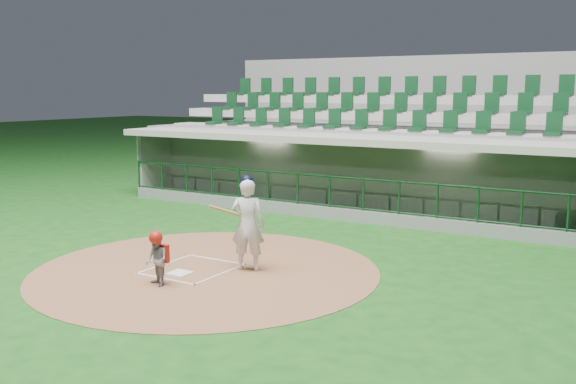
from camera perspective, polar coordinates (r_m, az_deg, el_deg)
name	(u,v)px	position (r m, az deg, el deg)	size (l,w,h in m)	color
ground	(201,266)	(13.91, -7.73, -6.54)	(120.00, 120.00, 0.00)	#154B15
dirt_circle	(206,270)	(13.58, -7.26, -6.89)	(7.20, 7.20, 0.01)	brown
home_plate	(180,273)	(13.39, -9.61, -7.11)	(0.43, 0.43, 0.02)	white
batter_box_chalk	(192,269)	(13.68, -8.52, -6.75)	(1.55, 1.80, 0.01)	white
dugout_structure	(363,179)	(20.22, 6.64, 1.14)	(16.40, 3.70, 3.00)	gray
seating_deck	(394,156)	(23.05, 9.40, 3.21)	(17.00, 6.72, 5.15)	gray
batter	(247,223)	(13.26, -3.62, -2.78)	(0.95, 0.98, 2.00)	silver
catcher	(157,258)	(12.53, -11.59, -5.77)	(0.59, 0.54, 1.07)	gray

